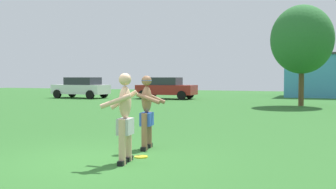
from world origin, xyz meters
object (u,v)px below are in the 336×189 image
(frisbee, at_px, (141,157))
(tree_behind_players, at_px, (302,40))
(player_in_gray, at_px, (125,116))
(car_red_far_end, at_px, (166,88))
(car_white_near_post, at_px, (81,87))
(player_with_cap, at_px, (147,109))

(frisbee, distance_m, tree_behind_players, 17.00)
(player_in_gray, height_order, car_red_far_end, player_in_gray)
(frisbee, bearing_deg, car_white_near_post, 126.64)
(frisbee, relative_size, tree_behind_players, 0.05)
(player_in_gray, xyz_separation_m, tree_behind_players, (2.12, 17.06, 2.80))
(frisbee, height_order, car_white_near_post, car_white_near_post)
(player_in_gray, bearing_deg, player_with_cap, 98.71)
(car_white_near_post, bearing_deg, player_in_gray, -54.30)
(player_in_gray, height_order, frisbee, player_in_gray)
(player_with_cap, distance_m, frisbee, 1.31)
(player_with_cap, xyz_separation_m, frisbee, (0.28, -0.91, -0.90))
(car_red_far_end, bearing_deg, player_with_cap, -69.14)
(player_with_cap, relative_size, car_red_far_end, 0.39)
(car_white_near_post, relative_size, tree_behind_players, 0.78)
(car_white_near_post, xyz_separation_m, car_red_far_end, (6.41, 1.40, 0.00))
(player_in_gray, xyz_separation_m, frisbee, (0.05, 0.59, -0.89))
(player_with_cap, height_order, car_red_far_end, player_with_cap)
(player_in_gray, relative_size, car_white_near_post, 0.39)
(tree_behind_players, bearing_deg, player_in_gray, -97.09)
(frisbee, xyz_separation_m, car_red_far_end, (-7.70, 20.37, 0.81))
(player_with_cap, relative_size, car_white_near_post, 0.38)
(car_white_near_post, bearing_deg, car_red_far_end, 12.33)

